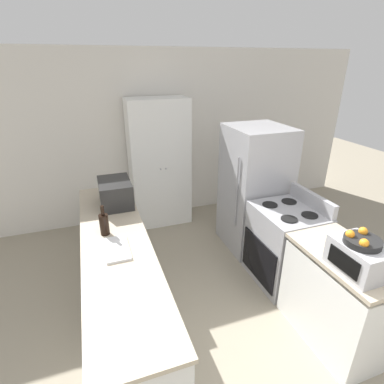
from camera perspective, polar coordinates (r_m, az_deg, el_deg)
wall_back at (r=4.80m, az=-6.61°, el=10.19°), size 7.00×0.06×2.60m
counter_left at (r=3.10m, az=-13.49°, el=-16.43°), size 0.60×2.69×0.91m
counter_right at (r=3.16m, az=26.20°, el=-17.73°), size 0.60×0.95×0.91m
pantry_cabinet at (r=4.61m, az=-6.25°, el=5.37°), size 0.89×0.50×1.94m
stove at (r=3.66m, az=17.12°, el=-9.61°), size 0.66×0.74×1.07m
refrigerator at (r=4.09m, az=11.75°, el=0.54°), size 0.75×0.78×1.67m
microwave at (r=3.46m, az=-14.37°, el=-0.13°), size 0.35×0.49×0.28m
wine_bottle at (r=2.91m, az=-16.40°, el=-5.81°), size 0.09×0.09×0.29m
toaster_oven at (r=2.65m, az=29.26°, el=-10.87°), size 0.31×0.41×0.24m
fruit_bowl at (r=2.57m, az=29.62°, el=-8.00°), size 0.27×0.27×0.10m
cutting_board at (r=2.70m, az=-14.10°, el=-10.40°), size 0.20×0.39×0.02m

